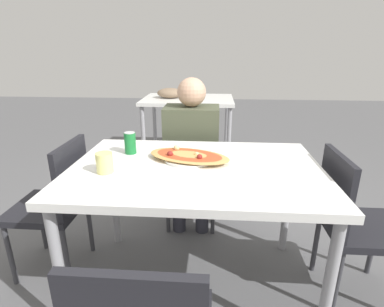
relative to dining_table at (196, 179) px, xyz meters
The scene contains 10 objects.
ground_plane 0.69m from the dining_table, ahead, with size 14.00×14.00×0.00m, color #59595B.
dining_table is the anchor object (origin of this frame).
chair_far_seated 0.80m from the dining_table, 95.29° to the left, with size 0.40×0.40×0.84m.
chair_side_left 0.87m from the dining_table, behind, with size 0.40×0.40×0.84m.
chair_side_right 0.87m from the dining_table, ahead, with size 0.40×0.40×0.84m.
person_seated 0.66m from the dining_table, 96.18° to the left, with size 0.39×0.29×1.15m.
pizza_main 0.14m from the dining_table, 115.41° to the left, with size 0.51×0.37×0.06m.
soda_can 0.45m from the dining_table, 155.39° to the left, with size 0.07×0.07×0.12m.
drink_glass 0.47m from the dining_table, 165.73° to the right, with size 0.08×0.08×0.10m.
background_table 2.26m from the dining_table, 96.92° to the left, with size 1.10×0.80×0.88m.
Camera 1 is at (0.09, -1.44, 1.34)m, focal length 28.00 mm.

